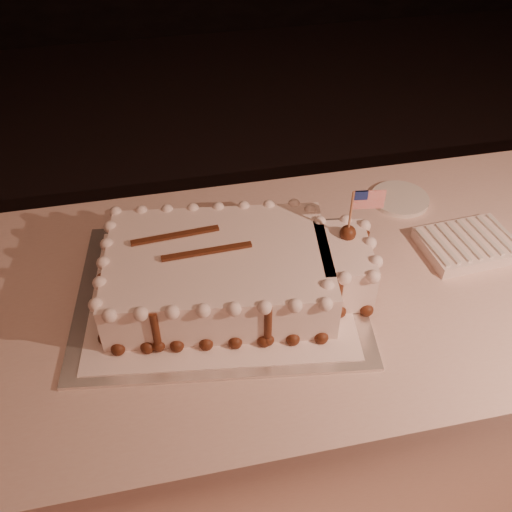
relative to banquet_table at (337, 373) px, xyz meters
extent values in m
cube|color=beige|center=(0.00, 0.00, 0.00)|extent=(2.40, 0.80, 0.75)
cube|color=silver|center=(-0.30, 0.00, 0.38)|extent=(0.67, 0.54, 0.01)
cube|color=white|center=(-0.30, 0.00, 0.38)|extent=(0.60, 0.49, 0.00)
cube|color=white|center=(-0.30, 0.00, 0.44)|extent=(0.50, 0.37, 0.11)
cube|color=white|center=(-0.04, -0.03, 0.44)|extent=(0.13, 0.19, 0.11)
sphere|color=#582916|center=(-0.53, -0.12, 0.39)|extent=(0.03, 0.03, 0.03)
sphere|color=#582916|center=(-0.47, -0.13, 0.39)|extent=(0.03, 0.03, 0.03)
sphere|color=#582916|center=(-0.41, -0.14, 0.39)|extent=(0.03, 0.03, 0.03)
sphere|color=#582916|center=(-0.36, -0.14, 0.39)|extent=(0.03, 0.03, 0.03)
sphere|color=#582916|center=(-0.30, -0.15, 0.39)|extent=(0.03, 0.03, 0.03)
sphere|color=#582916|center=(-0.24, -0.16, 0.39)|extent=(0.03, 0.03, 0.03)
sphere|color=#582916|center=(-0.19, -0.17, 0.39)|extent=(0.03, 0.03, 0.03)
sphere|color=#582916|center=(-0.13, -0.17, 0.39)|extent=(0.03, 0.03, 0.03)
sphere|color=#582916|center=(-0.11, -0.13, 0.39)|extent=(0.03, 0.03, 0.03)
sphere|color=#582916|center=(-0.07, -0.12, 0.39)|extent=(0.03, 0.03, 0.03)
sphere|color=#582916|center=(-0.02, -0.12, 0.39)|extent=(0.03, 0.03, 0.03)
sphere|color=#582916|center=(0.00, -0.08, 0.39)|extent=(0.03, 0.03, 0.03)
sphere|color=#582916|center=(0.01, -0.03, 0.39)|extent=(0.03, 0.03, 0.03)
sphere|color=#582916|center=(0.02, 0.03, 0.39)|extent=(0.03, 0.03, 0.03)
sphere|color=#582916|center=(-0.01, 0.05, 0.39)|extent=(0.03, 0.03, 0.03)
sphere|color=#582916|center=(-0.07, 0.06, 0.39)|extent=(0.03, 0.03, 0.03)
sphere|color=#582916|center=(-0.08, 0.10, 0.39)|extent=(0.03, 0.03, 0.03)
sphere|color=#582916|center=(-0.11, 0.13, 0.39)|extent=(0.03, 0.03, 0.03)
sphere|color=#582916|center=(-0.17, 0.14, 0.39)|extent=(0.03, 0.03, 0.03)
sphere|color=#582916|center=(-0.22, 0.15, 0.39)|extent=(0.03, 0.03, 0.03)
sphere|color=#582916|center=(-0.28, 0.16, 0.39)|extent=(0.03, 0.03, 0.03)
sphere|color=#582916|center=(-0.34, 0.16, 0.39)|extent=(0.03, 0.03, 0.03)
sphere|color=#582916|center=(-0.39, 0.17, 0.39)|extent=(0.03, 0.03, 0.03)
sphere|color=#582916|center=(-0.45, 0.18, 0.39)|extent=(0.03, 0.03, 0.03)
sphere|color=#582916|center=(-0.51, 0.19, 0.39)|extent=(0.03, 0.03, 0.03)
sphere|color=#582916|center=(-0.52, 0.14, 0.39)|extent=(0.03, 0.03, 0.03)
sphere|color=#582916|center=(-0.53, 0.08, 0.39)|extent=(0.03, 0.03, 0.03)
sphere|color=#582916|center=(-0.53, 0.03, 0.39)|extent=(0.03, 0.03, 0.03)
sphere|color=#582916|center=(-0.54, -0.03, 0.39)|extent=(0.03, 0.03, 0.03)
sphere|color=#582916|center=(-0.55, -0.09, 0.39)|extent=(0.03, 0.03, 0.03)
sphere|color=white|center=(-0.53, -0.12, 0.49)|extent=(0.03, 0.03, 0.03)
sphere|color=white|center=(-0.47, -0.13, 0.49)|extent=(0.03, 0.03, 0.03)
sphere|color=white|center=(-0.41, -0.14, 0.49)|extent=(0.03, 0.03, 0.03)
sphere|color=white|center=(-0.36, -0.14, 0.49)|extent=(0.03, 0.03, 0.03)
sphere|color=white|center=(-0.30, -0.15, 0.49)|extent=(0.03, 0.03, 0.03)
sphere|color=white|center=(-0.24, -0.16, 0.49)|extent=(0.03, 0.03, 0.03)
sphere|color=white|center=(-0.19, -0.17, 0.49)|extent=(0.03, 0.03, 0.03)
sphere|color=white|center=(-0.13, -0.17, 0.49)|extent=(0.03, 0.03, 0.03)
sphere|color=white|center=(-0.11, -0.13, 0.49)|extent=(0.03, 0.03, 0.03)
sphere|color=white|center=(-0.07, -0.12, 0.49)|extent=(0.03, 0.03, 0.03)
sphere|color=white|center=(-0.02, -0.12, 0.49)|extent=(0.03, 0.03, 0.03)
sphere|color=white|center=(0.00, -0.08, 0.49)|extent=(0.03, 0.03, 0.03)
sphere|color=white|center=(0.01, -0.03, 0.49)|extent=(0.03, 0.03, 0.03)
sphere|color=white|center=(0.02, 0.03, 0.49)|extent=(0.03, 0.03, 0.03)
sphere|color=white|center=(-0.01, 0.05, 0.49)|extent=(0.03, 0.03, 0.03)
sphere|color=white|center=(-0.07, 0.06, 0.49)|extent=(0.03, 0.03, 0.03)
sphere|color=white|center=(-0.08, 0.10, 0.49)|extent=(0.03, 0.03, 0.03)
sphere|color=white|center=(-0.11, 0.13, 0.49)|extent=(0.03, 0.03, 0.03)
sphere|color=white|center=(-0.17, 0.14, 0.49)|extent=(0.03, 0.03, 0.03)
sphere|color=white|center=(-0.22, 0.15, 0.49)|extent=(0.03, 0.03, 0.03)
sphere|color=white|center=(-0.28, 0.16, 0.49)|extent=(0.03, 0.03, 0.03)
sphere|color=white|center=(-0.34, 0.16, 0.49)|extent=(0.03, 0.03, 0.03)
sphere|color=white|center=(-0.39, 0.17, 0.49)|extent=(0.03, 0.03, 0.03)
sphere|color=white|center=(-0.45, 0.18, 0.49)|extent=(0.03, 0.03, 0.03)
sphere|color=white|center=(-0.51, 0.19, 0.49)|extent=(0.03, 0.03, 0.03)
sphere|color=white|center=(-0.52, 0.14, 0.49)|extent=(0.03, 0.03, 0.03)
sphere|color=white|center=(-0.53, 0.08, 0.49)|extent=(0.03, 0.03, 0.03)
sphere|color=white|center=(-0.53, 0.03, 0.49)|extent=(0.03, 0.03, 0.03)
sphere|color=white|center=(-0.54, -0.03, 0.49)|extent=(0.03, 0.03, 0.03)
sphere|color=white|center=(-0.55, -0.09, 0.49)|extent=(0.03, 0.03, 0.03)
cylinder|color=#582916|center=(-0.45, -0.13, 0.44)|extent=(0.02, 0.02, 0.10)
sphere|color=#582916|center=(-0.45, -0.13, 0.40)|extent=(0.03, 0.03, 0.03)
cylinder|color=#582916|center=(-0.24, -0.16, 0.44)|extent=(0.02, 0.02, 0.10)
sphere|color=#582916|center=(-0.24, -0.16, 0.40)|extent=(0.03, 0.03, 0.03)
cylinder|color=#582916|center=(-0.08, -0.12, 0.44)|extent=(0.02, 0.02, 0.10)
sphere|color=#582916|center=(-0.08, -0.12, 0.40)|extent=(0.03, 0.03, 0.03)
cylinder|color=#582916|center=(0.02, 0.01, 0.44)|extent=(0.02, 0.02, 0.10)
sphere|color=#582916|center=(0.02, 0.01, 0.40)|extent=(0.03, 0.03, 0.03)
cylinder|color=#582916|center=(-0.08, 0.13, 0.44)|extent=(0.02, 0.02, 0.10)
sphere|color=#582916|center=(-0.08, 0.13, 0.40)|extent=(0.03, 0.03, 0.03)
cylinder|color=#582916|center=(-0.29, 0.16, 0.44)|extent=(0.02, 0.02, 0.10)
sphere|color=#582916|center=(-0.29, 0.16, 0.40)|extent=(0.03, 0.03, 0.03)
cylinder|color=#582916|center=(-0.50, 0.19, 0.44)|extent=(0.02, 0.02, 0.10)
sphere|color=#582916|center=(-0.50, 0.19, 0.40)|extent=(0.03, 0.03, 0.03)
cylinder|color=#582916|center=(-0.54, -0.01, 0.44)|extent=(0.02, 0.02, 0.10)
sphere|color=#582916|center=(-0.54, -0.01, 0.40)|extent=(0.03, 0.03, 0.03)
cube|color=#582916|center=(-0.38, 0.07, 0.50)|extent=(0.19, 0.03, 0.01)
cube|color=#582916|center=(-0.33, 0.01, 0.50)|extent=(0.19, 0.02, 0.01)
sphere|color=#582916|center=(-0.03, 0.00, 0.50)|extent=(0.04, 0.04, 0.04)
cylinder|color=#B3704C|center=(-0.03, 0.00, 0.54)|extent=(0.00, 0.00, 0.13)
cube|color=red|center=(0.01, -0.01, 0.59)|extent=(0.06, 0.01, 0.04)
cube|color=navy|center=(-0.01, 0.00, 0.60)|extent=(0.03, 0.01, 0.02)
cube|color=white|center=(0.29, 0.03, 0.39)|extent=(0.22, 0.17, 0.03)
cube|color=silver|center=(0.19, 0.02, 0.41)|extent=(0.03, 0.14, 0.01)
cube|color=silver|center=(0.22, 0.02, 0.41)|extent=(0.03, 0.14, 0.01)
cube|color=silver|center=(0.25, 0.02, 0.41)|extent=(0.03, 0.14, 0.01)
cube|color=silver|center=(0.28, 0.02, 0.41)|extent=(0.03, 0.14, 0.01)
cube|color=silver|center=(0.30, 0.03, 0.41)|extent=(0.03, 0.14, 0.01)
cube|color=silver|center=(0.33, 0.03, 0.41)|extent=(0.03, 0.14, 0.01)
cube|color=silver|center=(0.36, 0.03, 0.41)|extent=(0.03, 0.14, 0.01)
cube|color=silver|center=(0.39, 0.03, 0.41)|extent=(0.03, 0.14, 0.01)
cylinder|color=silver|center=(0.21, 0.24, 0.38)|extent=(0.15, 0.15, 0.01)
camera|label=1|loc=(-0.41, -0.86, 1.28)|focal=40.00mm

